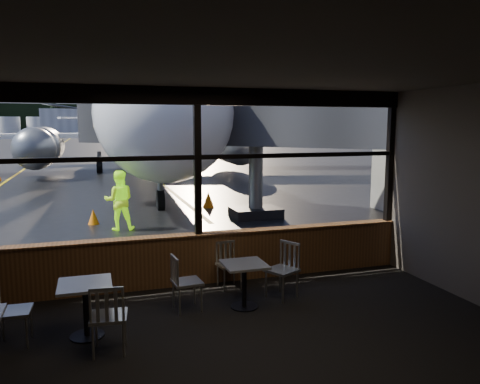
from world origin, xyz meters
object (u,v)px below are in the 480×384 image
airliner (139,74)px  cone_nose (208,200)px  chair_near_n (229,266)px  ground_crew (119,200)px  cone_extra (93,217)px  cafe_table_mid (86,310)px  chair_mid_w (14,312)px  chair_mid_s (109,317)px  jet_bridge (273,141)px  cafe_table_near (244,286)px  chair_near_e (282,271)px  chair_near_w (187,283)px

airliner → cone_nose: airliner is taller
chair_near_n → ground_crew: 5.64m
airliner → cone_extra: size_ratio=87.01×
chair_near_n → ground_crew: bearing=-80.3°
cafe_table_mid → chair_mid_w: 0.90m
chair_mid_w → chair_mid_s: bearing=65.8°
jet_bridge → ground_crew: jet_bridge is taller
cafe_table_near → ground_crew: bearing=103.5°
chair_mid_w → cone_nose: (4.90, 9.32, -0.17)m
jet_bridge → ground_crew: size_ratio=6.67×
jet_bridge → chair_mid_s: bearing=-124.2°
chair_mid_w → chair_near_e: bearing=99.6°
chair_near_e → chair_near_n: chair_near_e is taller
cone_nose → cone_extra: (-3.86, -1.71, -0.06)m
chair_near_e → cone_extra: bearing=-4.9°
cafe_table_near → cafe_table_mid: bearing=-171.8°
airliner → chair_near_n: (-0.64, -21.00, -5.46)m
jet_bridge → cafe_table_near: size_ratio=15.13×
jet_bridge → chair_near_w: bearing=-121.3°
chair_mid_s → chair_near_w: bearing=47.6°
ground_crew → cafe_table_near: bearing=108.4°
cafe_table_mid → cone_extra: (0.14, 7.65, -0.16)m
cafe_table_mid → jet_bridge: bearing=52.4°
cafe_table_mid → cone_extra: 7.66m
cafe_table_mid → cone_nose: size_ratio=1.37×
airliner → cafe_table_mid: 23.13m
jet_bridge → chair_near_e: bearing=-110.3°
chair_near_e → cone_nose: 8.87m
cafe_table_mid → chair_mid_s: size_ratio=0.81×
airliner → chair_mid_s: (-2.75, -22.81, -5.40)m
airliner → jet_bridge: size_ratio=3.51×
cafe_table_mid → ground_crew: bearing=82.9°
chair_mid_s → chair_mid_w: (-1.17, 0.59, -0.02)m
cone_extra → chair_near_w: bearing=-79.4°
cafe_table_near → cafe_table_mid: size_ratio=0.95×
chair_near_w → chair_near_e: bearing=85.7°
cafe_table_mid → chair_near_n: 2.70m
cafe_table_mid → chair_near_n: bearing=28.0°
cafe_table_near → chair_near_e: size_ratio=0.77×
airliner → chair_near_w: size_ratio=42.92×
chair_near_w → chair_mid_w: chair_mid_w is taller
jet_bridge → chair_near_e: (-2.45, -6.63, -1.92)m
jet_bridge → airliner: bearing=99.4°
jet_bridge → chair_mid_s: (-5.25, -7.71, -1.92)m
chair_near_e → cafe_table_mid: bearing=72.6°
cone_extra → chair_near_n: bearing=-70.6°
chair_near_n → cone_extra: bearing=-77.0°
chair_near_e → cone_extra: chair_near_e is taller
chair_mid_s → chair_near_n: bearing=47.3°
cone_nose → cone_extra: 4.22m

